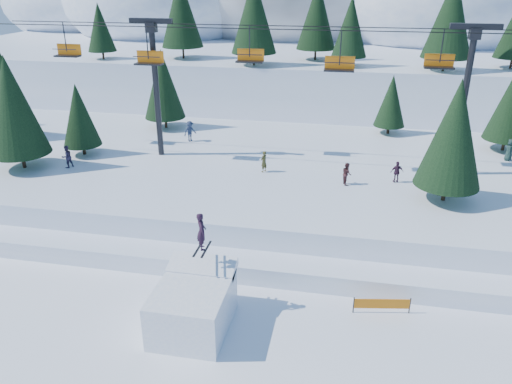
% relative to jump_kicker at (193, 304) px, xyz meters
% --- Properties ---
extents(ground, '(160.00, 160.00, 0.00)m').
position_rel_jump_kicker_xyz_m(ground, '(1.06, -1.20, -1.26)').
color(ground, white).
rests_on(ground, ground).
extents(mid_shelf, '(70.00, 22.00, 2.50)m').
position_rel_jump_kicker_xyz_m(mid_shelf, '(1.06, 16.80, -0.01)').
color(mid_shelf, white).
rests_on(mid_shelf, ground).
extents(berm, '(70.00, 6.00, 1.10)m').
position_rel_jump_kicker_xyz_m(berm, '(1.06, 6.80, -0.71)').
color(berm, white).
rests_on(berm, ground).
extents(mountain_ridge, '(119.00, 60.39, 26.46)m').
position_rel_jump_kicker_xyz_m(mountain_ridge, '(-4.02, 72.13, 8.38)').
color(mountain_ridge, white).
rests_on(mountain_ridge, ground).
extents(jump_kicker, '(3.36, 4.58, 5.36)m').
position_rel_jump_kicker_xyz_m(jump_kicker, '(0.00, 0.00, 0.00)').
color(jump_kicker, white).
rests_on(jump_kicker, ground).
extents(chairlift, '(46.00, 3.21, 10.28)m').
position_rel_jump_kicker_xyz_m(chairlift, '(2.79, 16.85, 8.06)').
color(chairlift, black).
rests_on(chairlift, mid_shelf).
extents(conifer_stand, '(61.07, 17.57, 9.06)m').
position_rel_jump_kicker_xyz_m(conifer_stand, '(4.00, 16.97, 5.62)').
color(conifer_stand, black).
rests_on(conifer_stand, mid_shelf).
extents(distant_skiers, '(33.20, 8.96, 1.77)m').
position_rel_jump_kicker_xyz_m(distant_skiers, '(0.45, 16.93, 2.07)').
color(distant_skiers, '#3B1E33').
rests_on(distant_skiers, mid_shelf).
extents(banner_near, '(2.82, 0.54, 0.90)m').
position_rel_jump_kicker_xyz_m(banner_near, '(8.90, 2.77, -0.72)').
color(banner_near, black).
rests_on(banner_near, ground).
extents(banner_far, '(2.60, 1.23, 0.90)m').
position_rel_jump_kicker_xyz_m(banner_far, '(13.14, 4.93, -0.72)').
color(banner_far, black).
rests_on(banner_far, ground).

